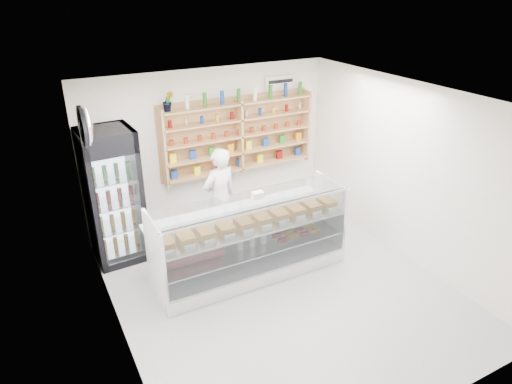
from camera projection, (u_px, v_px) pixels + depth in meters
room at (283, 203)px, 6.09m from camera, size 5.00×5.00×5.00m
display_counter at (250, 252)px, 6.92m from camera, size 2.93×0.88×1.28m
shop_worker at (220, 198)px, 7.50m from camera, size 0.70×0.54×1.71m
drinks_cooler at (113, 196)px, 7.02m from camera, size 0.81×0.79×2.16m
wall_shelving at (239, 136)px, 8.10m from camera, size 2.84×0.28×1.33m
potted_plant at (168, 101)px, 7.24m from camera, size 0.20×0.17×0.33m
security_mirror at (86, 126)px, 5.69m from camera, size 0.15×0.50×0.50m
wall_sign at (280, 81)px, 8.22m from camera, size 0.62×0.03×0.20m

